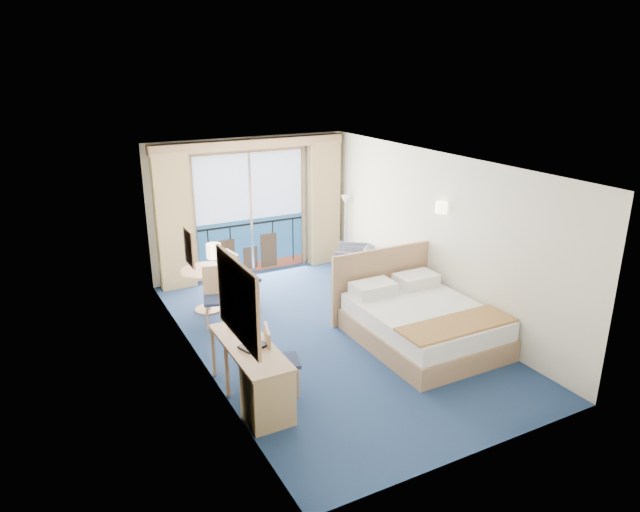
{
  "coord_description": "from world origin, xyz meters",
  "views": [
    {
      "loc": [
        -3.87,
        -7.05,
        4.03
      ],
      "look_at": [
        -0.05,
        0.2,
        1.24
      ],
      "focal_mm": 32.0,
      "sensor_mm": 36.0,
      "label": 1
    }
  ],
  "objects": [
    {
      "name": "desk_chair",
      "position": [
        -1.38,
        -1.16,
        0.53
      ],
      "size": [
        0.5,
        0.5,
        0.94
      ],
      "rotation": [
        0.0,
        0.0,
        1.3
      ],
      "color": "#1D2544",
      "rests_on": "ground"
    },
    {
      "name": "desk",
      "position": [
        -1.72,
        -1.54,
        0.41
      ],
      "size": [
        0.55,
        1.59,
        0.75
      ],
      "color": "tan",
      "rests_on": "ground"
    },
    {
      "name": "sconce_left",
      "position": [
        -1.94,
        -0.6,
        1.85
      ],
      "size": [
        0.18,
        0.18,
        0.18
      ],
      "primitive_type": "cylinder",
      "color": "#FBE0AF",
      "rests_on": "room_walls"
    },
    {
      "name": "folder",
      "position": [
        -1.69,
        -1.17,
        0.76
      ],
      "size": [
        0.37,
        0.32,
        0.03
      ],
      "primitive_type": "cube",
      "rotation": [
        0.0,
        0.0,
        0.31
      ],
      "color": "black",
      "rests_on": "desk"
    },
    {
      "name": "room_walls",
      "position": [
        0.0,
        0.0,
        1.78
      ],
      "size": [
        4.04,
        6.54,
        2.72
      ],
      "color": "white",
      "rests_on": "ground"
    },
    {
      "name": "wall_print",
      "position": [
        -1.97,
        0.45,
        1.6
      ],
      "size": [
        0.04,
        0.42,
        0.52
      ],
      "color": "tan",
      "rests_on": "room_walls"
    },
    {
      "name": "curtain_left",
      "position": [
        -1.55,
        3.07,
        1.28
      ],
      "size": [
        0.65,
        0.22,
        2.55
      ],
      "primitive_type": "cube",
      "color": "tan",
      "rests_on": "room_walls"
    },
    {
      "name": "table_chair_a",
      "position": [
        -0.83,
        1.67,
        0.57
      ],
      "size": [
        0.49,
        0.49,
        1.02
      ],
      "rotation": [
        0.0,
        0.0,
        1.69
      ],
      "color": "#1D2544",
      "rests_on": "ground"
    },
    {
      "name": "armchair",
      "position": [
        1.61,
        1.92,
        0.33
      ],
      "size": [
        1.01,
        1.0,
        0.66
      ],
      "primitive_type": "imported",
      "rotation": [
        0.0,
        0.0,
        4.06
      ],
      "color": "#444852",
      "rests_on": "ground"
    },
    {
      "name": "sconce_right",
      "position": [
        1.94,
        -0.15,
        1.85
      ],
      "size": [
        0.18,
        0.18,
        0.18
      ],
      "primitive_type": "cylinder",
      "color": "#FBE0AF",
      "rests_on": "room_walls"
    },
    {
      "name": "floor_lamp",
      "position": [
        1.85,
        2.71,
        1.12
      ],
      "size": [
        0.2,
        0.2,
        1.48
      ],
      "color": "silver",
      "rests_on": "ground"
    },
    {
      "name": "mirror",
      "position": [
        -1.97,
        -1.5,
        1.55
      ],
      "size": [
        0.05,
        1.25,
        0.95
      ],
      "color": "tan",
      "rests_on": "room_walls"
    },
    {
      "name": "desk_lamp",
      "position": [
        -1.73,
        -0.54,
        1.08
      ],
      "size": [
        0.12,
        0.12,
        0.45
      ],
      "color": "silver",
      "rests_on": "desk"
    },
    {
      "name": "curtain_right",
      "position": [
        1.55,
        3.07,
        1.28
      ],
      "size": [
        0.65,
        0.22,
        2.55
      ],
      "primitive_type": "cube",
      "color": "tan",
      "rests_on": "room_walls"
    },
    {
      "name": "nightstand",
      "position": [
        1.75,
        0.79,
        0.3
      ],
      "size": [
        0.45,
        0.43,
        0.59
      ],
      "primitive_type": "cube",
      "color": "tan",
      "rests_on": "ground"
    },
    {
      "name": "bed",
      "position": [
        1.11,
        -0.83,
        0.33
      ],
      "size": [
        1.89,
        2.25,
        1.19
      ],
      "color": "tan",
      "rests_on": "ground"
    },
    {
      "name": "pelmet",
      "position": [
        0.0,
        3.1,
        2.58
      ],
      "size": [
        3.8,
        0.25,
        0.18
      ],
      "primitive_type": "cube",
      "color": "tan",
      "rests_on": "room_walls"
    },
    {
      "name": "balcony_door",
      "position": [
        -0.01,
        3.22,
        1.14
      ],
      "size": [
        2.36,
        0.03,
        2.52
      ],
      "color": "navy",
      "rests_on": "room_walls"
    },
    {
      "name": "floor",
      "position": [
        0.0,
        0.0,
        0.0
      ],
      "size": [
        6.5,
        6.5,
        0.0
      ],
      "primitive_type": "plane",
      "color": "navy",
      "rests_on": "ground"
    },
    {
      "name": "round_table",
      "position": [
        -1.39,
        1.77,
        0.56
      ],
      "size": [
        0.83,
        0.83,
        0.75
      ],
      "color": "tan",
      "rests_on": "ground"
    },
    {
      "name": "phone",
      "position": [
        1.71,
        0.79,
        0.63
      ],
      "size": [
        0.19,
        0.16,
        0.08
      ],
      "primitive_type": "cube",
      "rotation": [
        0.0,
        0.0,
        -0.09
      ],
      "color": "silver",
      "rests_on": "nightstand"
    },
    {
      "name": "table_chair_b",
      "position": [
        -1.41,
        1.15,
        0.55
      ],
      "size": [
        0.52,
        0.53,
        0.97
      ],
      "rotation": [
        0.0,
        0.0,
        -0.28
      ],
      "color": "#1D2544",
      "rests_on": "ground"
    }
  ]
}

